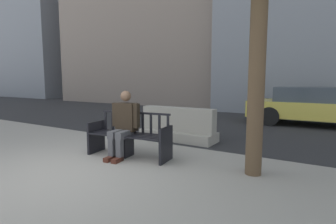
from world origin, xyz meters
name	(u,v)px	position (x,y,z in m)	size (l,w,h in m)	color
ground_plane	(59,174)	(0.00, 0.00, 0.00)	(200.00, 200.00, 0.00)	gray
street_asphalt	(230,115)	(0.00, 8.70, 0.00)	(120.00, 12.00, 0.01)	#28282B
street_bench	(129,137)	(0.32, 1.40, 0.40)	(1.74, 0.71, 0.88)	black
seated_person	(124,122)	(0.24, 1.33, 0.69)	(0.59, 0.75, 1.31)	#2D2319
jersey_barrier_centre	(178,127)	(0.42, 3.20, 0.34)	(2.01, 0.72, 0.84)	#9E998E
car_taxi_near	(314,106)	(3.27, 7.57, 0.67)	(4.28, 1.95, 1.31)	#DBC64C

